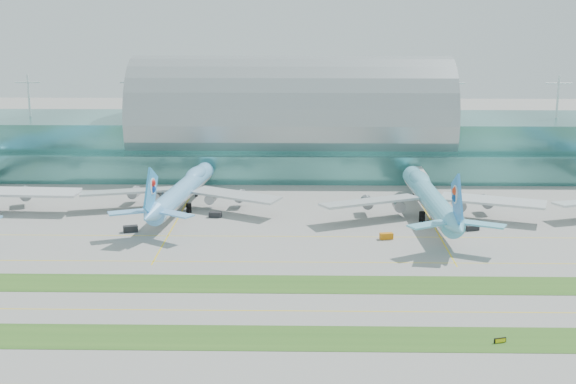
{
  "coord_description": "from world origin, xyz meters",
  "views": [
    {
      "loc": [
        4.23,
        -172.34,
        64.55
      ],
      "look_at": [
        0.0,
        55.0,
        9.0
      ],
      "focal_mm": 50.0,
      "sensor_mm": 36.0,
      "label": 1
    }
  ],
  "objects_px": {
    "airliner_b": "(183,189)",
    "airliner_c": "(430,197)",
    "terminal": "(292,133)",
    "taxiway_sign_east": "(500,340)"
  },
  "relations": [
    {
      "from": "airliner_b",
      "to": "taxiway_sign_east",
      "type": "bearing_deg",
      "value": -45.88
    },
    {
      "from": "terminal",
      "to": "airliner_c",
      "type": "relative_size",
      "value": 4.44
    },
    {
      "from": "terminal",
      "to": "airliner_c",
      "type": "bearing_deg",
      "value": -58.36
    },
    {
      "from": "terminal",
      "to": "airliner_b",
      "type": "distance_m",
      "value": 68.48
    },
    {
      "from": "airliner_c",
      "to": "airliner_b",
      "type": "bearing_deg",
      "value": 170.64
    },
    {
      "from": "terminal",
      "to": "taxiway_sign_east",
      "type": "distance_m",
      "value": 164.32
    },
    {
      "from": "airliner_b",
      "to": "airliner_c",
      "type": "distance_m",
      "value": 75.93
    },
    {
      "from": "airliner_b",
      "to": "airliner_c",
      "type": "height_order",
      "value": "airliner_c"
    },
    {
      "from": "airliner_b",
      "to": "airliner_c",
      "type": "bearing_deg",
      "value": -0.16
    },
    {
      "from": "terminal",
      "to": "airliner_b",
      "type": "relative_size",
      "value": 4.67
    }
  ]
}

